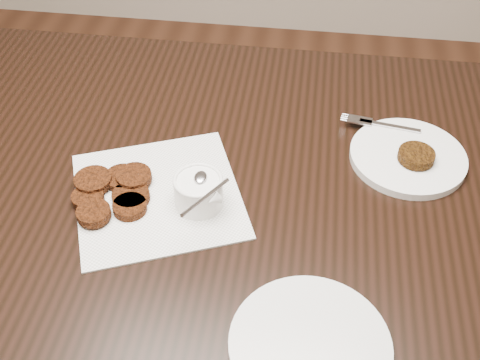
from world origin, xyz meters
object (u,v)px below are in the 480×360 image
table (244,293)px  sauce_ramekin (198,178)px  plate_empty (310,345)px  plate_with_patty (409,154)px  napkin (158,195)px

table → sauce_ramekin: bearing=-124.8°
sauce_ramekin → plate_empty: bearing=-51.0°
table → plate_with_patty: size_ratio=6.22×
napkin → plate_with_patty: plate_with_patty is taller
napkin → plate_with_patty: 0.45m
plate_with_patty → plate_empty: 0.44m
plate_with_patty → plate_empty: plate_with_patty is taller
napkin → sauce_ramekin: sauce_ramekin is taller
table → napkin: size_ratio=4.76×
napkin → plate_empty: bearing=-43.2°
sauce_ramekin → plate_empty: size_ratio=0.52×
plate_empty → table: bearing=111.5°
table → plate_empty: (0.13, -0.34, 0.38)m
plate_empty → plate_with_patty: bearing=69.0°
plate_with_patty → plate_empty: (-0.16, -0.41, -0.01)m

